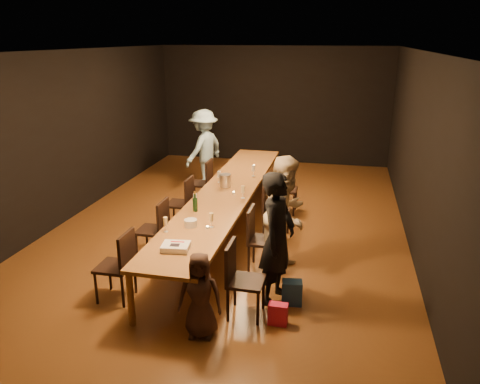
% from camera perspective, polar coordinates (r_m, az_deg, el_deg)
% --- Properties ---
extents(ground, '(10.00, 10.00, 0.00)m').
position_cam_1_polar(ground, '(8.11, -1.59, -4.89)').
color(ground, '#4B2612').
rests_on(ground, ground).
extents(room_shell, '(6.04, 10.04, 3.02)m').
position_cam_1_polar(room_shell, '(7.54, -1.73, 9.77)').
color(room_shell, black).
rests_on(room_shell, ground).
extents(table, '(0.90, 6.00, 0.75)m').
position_cam_1_polar(table, '(7.86, -1.64, -0.19)').
color(table, brown).
rests_on(table, ground).
extents(chair_right_0, '(0.42, 0.42, 0.93)m').
position_cam_1_polar(chair_right_0, '(5.63, 0.75, -10.73)').
color(chair_right_0, black).
rests_on(chair_right_0, ground).
extents(chair_right_1, '(0.42, 0.42, 0.93)m').
position_cam_1_polar(chair_right_1, '(6.69, 2.91, -5.83)').
color(chair_right_1, black).
rests_on(chair_right_1, ground).
extents(chair_right_2, '(0.42, 0.42, 0.93)m').
position_cam_1_polar(chair_right_2, '(7.78, 4.46, -2.28)').
color(chair_right_2, black).
rests_on(chair_right_2, ground).
extents(chair_right_3, '(0.42, 0.42, 0.93)m').
position_cam_1_polar(chair_right_3, '(8.91, 5.61, 0.38)').
color(chair_right_3, black).
rests_on(chair_right_3, ground).
extents(chair_left_0, '(0.42, 0.42, 0.93)m').
position_cam_1_polar(chair_left_0, '(6.17, -15.06, -8.66)').
color(chair_left_0, black).
rests_on(chair_left_0, ground).
extents(chair_left_1, '(0.42, 0.42, 0.93)m').
position_cam_1_polar(chair_left_1, '(7.15, -10.67, -4.50)').
color(chair_left_1, black).
rests_on(chair_left_1, ground).
extents(chair_left_2, '(0.42, 0.42, 0.93)m').
position_cam_1_polar(chair_left_2, '(8.18, -7.40, -1.34)').
color(chair_left_2, black).
rests_on(chair_left_2, ground).
extents(chair_left_3, '(0.42, 0.42, 0.93)m').
position_cam_1_polar(chair_left_3, '(9.26, -4.88, 1.11)').
color(chair_left_3, black).
rests_on(chair_left_3, ground).
extents(woman_birthday, '(0.54, 0.70, 1.70)m').
position_cam_1_polar(woman_birthday, '(5.79, 4.58, -5.68)').
color(woman_birthday, black).
rests_on(woman_birthday, ground).
extents(woman_tan, '(0.89, 0.99, 1.69)m').
position_cam_1_polar(woman_tan, '(6.58, 5.67, -2.75)').
color(woman_tan, beige).
rests_on(woman_tan, ground).
extents(man_blue, '(1.00, 1.27, 1.72)m').
position_cam_1_polar(man_blue, '(10.41, -4.42, 5.31)').
color(man_blue, '#8CB9D8').
rests_on(man_blue, ground).
extents(child, '(0.53, 0.38, 1.00)m').
position_cam_1_polar(child, '(5.29, -4.90, -12.44)').
color(child, '#3A2720').
rests_on(child, ground).
extents(gift_bag_red, '(0.23, 0.13, 0.27)m').
position_cam_1_polar(gift_bag_red, '(5.65, 4.65, -14.62)').
color(gift_bag_red, '#D9204B').
rests_on(gift_bag_red, ground).
extents(gift_bag_blue, '(0.27, 0.20, 0.32)m').
position_cam_1_polar(gift_bag_blue, '(6.03, 6.34, -12.08)').
color(gift_bag_blue, '#225194').
rests_on(gift_bag_blue, ground).
extents(birthday_cake, '(0.36, 0.30, 0.08)m').
position_cam_1_polar(birthday_cake, '(5.75, -7.84, -6.64)').
color(birthday_cake, white).
rests_on(birthday_cake, table).
extents(plate_stack, '(0.18, 0.18, 0.10)m').
position_cam_1_polar(plate_stack, '(6.41, -6.03, -3.78)').
color(plate_stack, silver).
rests_on(plate_stack, table).
extents(champagne_bottle, '(0.08, 0.08, 0.31)m').
position_cam_1_polar(champagne_bottle, '(6.91, -5.51, -1.14)').
color(champagne_bottle, black).
rests_on(champagne_bottle, table).
extents(ice_bucket, '(0.24, 0.24, 0.22)m').
position_cam_1_polar(ice_bucket, '(8.04, -1.81, 1.42)').
color(ice_bucket, silver).
rests_on(ice_bucket, table).
extents(wineglass_0, '(0.06, 0.06, 0.21)m').
position_cam_1_polar(wineglass_0, '(6.26, -9.07, -3.94)').
color(wineglass_0, beige).
rests_on(wineglass_0, table).
extents(wineglass_1, '(0.06, 0.06, 0.21)m').
position_cam_1_polar(wineglass_1, '(6.33, -3.52, -3.46)').
color(wineglass_1, beige).
rests_on(wineglass_1, table).
extents(wineglass_2, '(0.06, 0.06, 0.21)m').
position_cam_1_polar(wineglass_2, '(7.12, -5.50, -1.00)').
color(wineglass_2, silver).
rests_on(wineglass_2, table).
extents(wineglass_3, '(0.06, 0.06, 0.21)m').
position_cam_1_polar(wineglass_3, '(7.45, 0.35, -0.01)').
color(wineglass_3, beige).
rests_on(wineglass_3, table).
extents(wineglass_4, '(0.06, 0.06, 0.21)m').
position_cam_1_polar(wineglass_4, '(8.28, -2.55, 1.86)').
color(wineglass_4, silver).
rests_on(wineglass_4, table).
extents(wineglass_5, '(0.06, 0.06, 0.21)m').
position_cam_1_polar(wineglass_5, '(8.65, 1.64, 2.60)').
color(wineglass_5, silver).
rests_on(wineglass_5, table).
extents(tealight_near, '(0.05, 0.05, 0.03)m').
position_cam_1_polar(tealight_near, '(6.33, -4.00, -4.34)').
color(tealight_near, '#B2B7B2').
rests_on(tealight_near, table).
extents(tealight_mid, '(0.05, 0.05, 0.03)m').
position_cam_1_polar(tealight_mid, '(7.70, -0.78, -0.09)').
color(tealight_mid, '#B2B7B2').
rests_on(tealight_mid, table).
extents(tealight_far, '(0.05, 0.05, 0.03)m').
position_cam_1_polar(tealight_far, '(9.33, 1.73, 3.21)').
color(tealight_far, '#B2B7B2').
rests_on(tealight_far, table).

